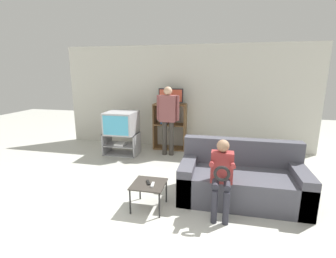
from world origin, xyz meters
name	(u,v)px	position (x,y,z in m)	size (l,w,h in m)	color
ground_plane	(126,256)	(0.00, 0.00, 0.00)	(18.00, 18.00, 0.00)	beige
wall_back	(185,98)	(0.00, 4.08, 1.30)	(6.40, 0.06, 2.60)	beige
tv_stand	(122,144)	(-1.38, 3.16, 0.25)	(0.81, 0.50, 0.52)	#A8A8AD
television_main	(121,123)	(-1.36, 3.14, 0.78)	(0.68, 0.68, 0.52)	#B2B2B7
media_shelf	(170,126)	(-0.34, 3.82, 0.59)	(0.82, 0.38, 1.17)	brown
television_flat	(171,97)	(-0.31, 3.80, 1.35)	(0.61, 0.20, 0.38)	black
snack_table	(149,186)	(-0.04, 0.98, 0.34)	(0.47, 0.47, 0.38)	#38332D
remote_control_black	(148,183)	(-0.05, 0.99, 0.39)	(0.04, 0.14, 0.02)	black
remote_control_white	(153,185)	(0.03, 0.94, 0.39)	(0.04, 0.14, 0.02)	silver
couch	(241,180)	(1.28, 1.57, 0.30)	(1.86, 0.92, 0.88)	#4C4C56
person_standing_adult	(168,114)	(-0.28, 3.33, 0.98)	(0.53, 0.20, 1.62)	#3D3833
person_seated_child	(222,172)	(0.97, 1.04, 0.63)	(0.33, 0.43, 1.06)	#2D2D38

